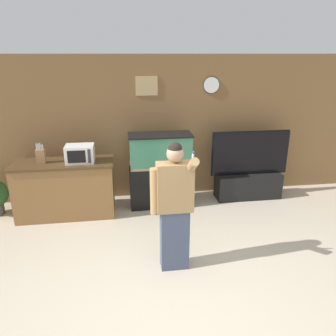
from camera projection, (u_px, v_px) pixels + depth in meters
ground_plane at (177, 301)px, 3.63m from camera, size 18.00×18.00×0.00m
wall_back_paneled at (150, 128)px, 6.01m from camera, size 10.00×0.08×2.60m
counter_island at (66, 189)px, 5.46m from camera, size 1.62×0.66×0.94m
microwave at (80, 154)px, 5.26m from camera, size 0.45×0.33×0.28m
knife_block at (41, 156)px, 5.22m from camera, size 0.13×0.10×0.33m
aquarium_on_stand at (160, 170)px, 5.79m from camera, size 1.09×0.50×1.30m
tv_on_stand at (248, 178)px, 6.16m from camera, size 1.46×0.40×1.29m
person_standing at (174, 206)px, 3.95m from camera, size 0.52×0.39×1.66m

